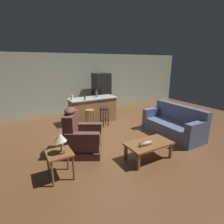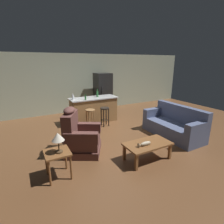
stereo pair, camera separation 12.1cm
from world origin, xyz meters
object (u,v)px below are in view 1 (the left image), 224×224
(coffee_table, at_px, (149,145))
(bar_stool_left, at_px, (90,116))
(bar_stool_right, at_px, (104,113))
(couch, at_px, (174,125))
(kitchen_island, at_px, (93,110))
(bottle_wine_dark, at_px, (72,97))
(fish_figurine, at_px, (146,144))
(recliner_near_lamp, at_px, (81,137))
(refrigerator, at_px, (102,93))
(table_lamp, at_px, (60,138))
(bottle_tall_green, at_px, (96,94))
(bottle_short_amber, at_px, (85,98))
(end_table, at_px, (60,157))

(coffee_table, relative_size, bar_stool_left, 1.62)
(bar_stool_left, relative_size, bar_stool_right, 1.00)
(couch, bearing_deg, kitchen_island, -55.45)
(kitchen_island, xyz_separation_m, bottle_wine_dark, (-0.77, 0.02, 0.55))
(fish_figurine, distance_m, recliner_near_lamp, 1.62)
(coffee_table, xyz_separation_m, couch, (1.64, 0.71, -0.02))
(refrigerator, distance_m, bottle_wine_dark, 2.11)
(table_lamp, xyz_separation_m, bottle_tall_green, (2.10, 2.91, 0.20))
(refrigerator, bearing_deg, table_lamp, -125.43)
(recliner_near_lamp, bearing_deg, bottle_wine_dark, 106.73)
(couch, xyz_separation_m, table_lamp, (-3.60, -0.42, 0.53))
(table_lamp, bearing_deg, refrigerator, 54.57)
(couch, height_order, table_lamp, table_lamp)
(bar_stool_right, bearing_deg, bottle_wine_dark, 145.21)
(refrigerator, bearing_deg, bar_stool_left, -126.65)
(bottle_tall_green, bearing_deg, refrigerator, 55.64)
(couch, bearing_deg, table_lamp, 6.49)
(bar_stool_right, distance_m, refrigerator, 2.04)
(kitchen_island, relative_size, refrigerator, 1.02)
(fish_figurine, xyz_separation_m, bottle_tall_green, (0.29, 3.26, 0.60))
(bar_stool_right, xyz_separation_m, bottle_short_amber, (-0.57, 0.39, 0.55))
(fish_figurine, height_order, end_table, end_table)
(fish_figurine, relative_size, bar_stool_left, 0.50)
(table_lamp, relative_size, bottle_short_amber, 2.05)
(table_lamp, relative_size, bottle_wine_dark, 1.89)
(end_table, distance_m, bar_stool_left, 2.69)
(couch, relative_size, refrigerator, 1.08)
(end_table, relative_size, bottle_short_amber, 2.79)
(kitchen_island, bearing_deg, refrigerator, 50.98)
(bar_stool_right, bearing_deg, fish_figurine, -95.98)
(refrigerator, height_order, bottle_tall_green, refrigerator)
(couch, xyz_separation_m, refrigerator, (-0.72, 3.64, 0.54))
(end_table, distance_m, bottle_short_amber, 3.06)
(recliner_near_lamp, relative_size, bottle_tall_green, 3.92)
(table_lamp, bearing_deg, fish_figurine, -10.91)
(fish_figurine, xyz_separation_m, bottle_short_amber, (-0.30, 2.97, 0.56))
(table_lamp, relative_size, kitchen_island, 0.23)
(refrigerator, bearing_deg, kitchen_island, -129.02)
(kitchen_island, xyz_separation_m, refrigerator, (0.97, 1.20, 0.40))
(fish_figurine, height_order, bottle_tall_green, bottle_tall_green)
(coffee_table, relative_size, bar_stool_right, 1.62)
(table_lamp, distance_m, bottle_wine_dark, 3.11)
(recliner_near_lamp, xyz_separation_m, bar_stool_right, (1.41, 1.44, 0.05))
(fish_figurine, xyz_separation_m, table_lamp, (-1.81, 0.35, 0.41))
(refrigerator, height_order, bottle_short_amber, refrigerator)
(bottle_short_amber, bearing_deg, table_lamp, -120.08)
(coffee_table, bearing_deg, end_table, 170.69)
(end_table, height_order, bottle_wine_dark, bottle_wine_dark)
(bar_stool_left, distance_m, refrigerator, 2.32)
(bottle_wine_dark, bearing_deg, fish_figurine, -78.26)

